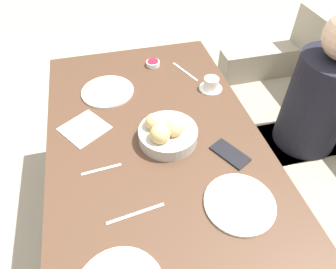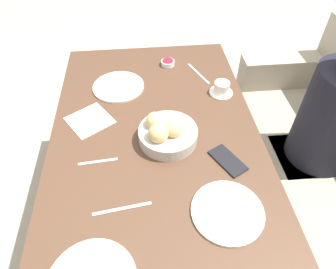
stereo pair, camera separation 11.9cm
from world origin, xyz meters
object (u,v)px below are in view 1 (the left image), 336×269
at_px(plate_far_center, 240,203).
at_px(fork_silver, 185,72).
at_px(coffee_cup, 211,84).
at_px(jam_bowl_berry, 153,63).
at_px(spoon_coffee, 101,169).
at_px(knife_silver, 136,214).
at_px(cell_phone, 230,154).
at_px(napkin, 85,128).
at_px(bread_basket, 166,133).
at_px(plate_near_left, 108,91).
at_px(seated_person, 306,128).

distance_m(plate_far_center, fork_silver, 0.79).
height_order(coffee_cup, jam_bowl_berry, coffee_cup).
distance_m(jam_bowl_berry, spoon_coffee, 0.71).
height_order(knife_silver, cell_phone, cell_phone).
bearing_deg(napkin, jam_bowl_berry, 136.30).
height_order(bread_basket, fork_silver, bread_basket).
relative_size(coffee_cup, spoon_coffee, 0.75).
bearing_deg(bread_basket, fork_silver, 154.94).
distance_m(jam_bowl_berry, fork_silver, 0.18).
bearing_deg(cell_phone, coffee_cup, 170.66).
xyz_separation_m(plate_near_left, knife_silver, (0.67, 0.02, -0.00)).
distance_m(coffee_cup, cell_phone, 0.42).
height_order(plate_near_left, napkin, plate_near_left).
distance_m(coffee_cup, napkin, 0.62).
bearing_deg(spoon_coffee, plate_far_center, 59.33).
height_order(seated_person, spoon_coffee, seated_person).
bearing_deg(plate_far_center, napkin, -135.44).
distance_m(plate_near_left, cell_phone, 0.66).
bearing_deg(bread_basket, plate_near_left, -152.30).
distance_m(bread_basket, cell_phone, 0.26).
height_order(seated_person, coffee_cup, seated_person).
bearing_deg(bread_basket, seated_person, 98.79).
bearing_deg(spoon_coffee, jam_bowl_berry, 152.41).
xyz_separation_m(seated_person, bread_basket, (0.12, -0.80, 0.29)).
xyz_separation_m(spoon_coffee, napkin, (-0.23, -0.05, 0.00)).
relative_size(seated_person, plate_far_center, 4.67).
xyz_separation_m(plate_far_center, cell_phone, (-0.21, 0.05, -0.00)).
height_order(jam_bowl_berry, knife_silver, jam_bowl_berry).
relative_size(coffee_cup, cell_phone, 0.66).
relative_size(spoon_coffee, cell_phone, 0.89).
height_order(plate_far_center, coffee_cup, coffee_cup).
distance_m(seated_person, spoon_coffee, 1.12).
xyz_separation_m(fork_silver, knife_silver, (0.74, -0.39, 0.00)).
distance_m(seated_person, jam_bowl_berry, 0.89).
height_order(bread_basket, cell_phone, bread_basket).
distance_m(plate_near_left, plate_far_center, 0.81).
bearing_deg(cell_phone, bread_basket, -120.63).
bearing_deg(jam_bowl_berry, seated_person, 60.44).
xyz_separation_m(napkin, cell_phone, (0.28, 0.54, 0.00)).
height_order(plate_far_center, fork_silver, plate_far_center).
distance_m(coffee_cup, knife_silver, 0.74).
distance_m(seated_person, plate_near_left, 1.06).
relative_size(bread_basket, spoon_coffee, 1.59).
bearing_deg(knife_silver, coffee_cup, 141.07).
relative_size(knife_silver, cell_phone, 1.18).
distance_m(coffee_cup, spoon_coffee, 0.67).
relative_size(knife_silver, spoon_coffee, 1.33).
bearing_deg(fork_silver, coffee_cup, 25.02).
bearing_deg(plate_near_left, knife_silver, 1.77).
bearing_deg(knife_silver, cell_phone, 112.46).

